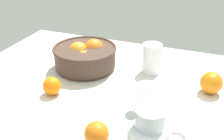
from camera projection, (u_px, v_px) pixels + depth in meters
The scene contains 7 objects.
ground_plane at pixel (113, 94), 105.35cm from camera, with size 122.51×93.38×3.00cm, color silver.
fruit_bowl at pixel (85, 56), 118.31cm from camera, with size 26.01×26.01×11.48cm.
juice_glass at pixel (146, 99), 93.08cm from camera, with size 6.70×6.70×8.85cm.
second_glass at pixel (152, 60), 115.69cm from camera, with size 7.68×7.68×11.94cm.
loose_orange_0 at pixel (52, 86), 101.39cm from camera, with size 6.49×6.49×6.49cm, color orange.
loose_orange_2 at pixel (211, 83), 101.94cm from camera, with size 7.96×7.96×7.96cm, color orange.
loose_orange_3 at pixel (97, 134), 78.41cm from camera, with size 6.89×6.89×6.89cm, color orange.
Camera 1 is at (31.91, -83.49, 54.97)cm, focal length 46.32 mm.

